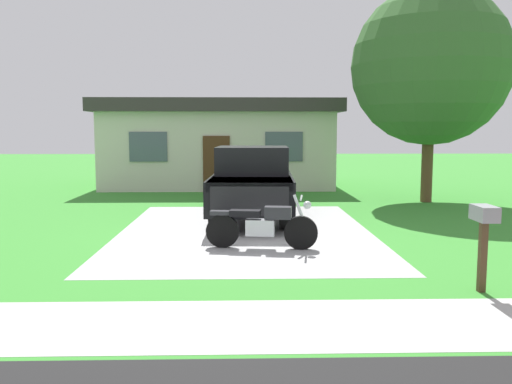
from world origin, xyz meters
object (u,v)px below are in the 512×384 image
object	(u,v)px
motorcycle	(262,225)
neighbor_house	(219,143)
pickup_truck	(253,182)
mailbox	(484,225)
shade_tree	(431,66)

from	to	relation	value
motorcycle	neighbor_house	bearing A→B (deg)	96.27
motorcycle	pickup_truck	world-z (taller)	pickup_truck
motorcycle	pickup_truck	xyz separation A→B (m)	(-0.11, 3.92, 0.48)
pickup_truck	neighbor_house	distance (m)	8.49
pickup_truck	neighbor_house	bearing A→B (deg)	98.47
motorcycle	pickup_truck	size ratio (longest dim) A/B	0.39
mailbox	shade_tree	size ratio (longest dim) A/B	0.18
pickup_truck	neighbor_house	world-z (taller)	neighbor_house
pickup_truck	neighbor_house	size ratio (longest dim) A/B	0.59
motorcycle	neighbor_house	distance (m)	12.42
mailbox	neighbor_house	distance (m)	15.89
pickup_truck	mailbox	world-z (taller)	pickup_truck
motorcycle	mailbox	xyz separation A→B (m)	(3.06, -2.96, 0.51)
motorcycle	mailbox	size ratio (longest dim) A/B	1.75
pickup_truck	shade_tree	distance (m)	7.23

